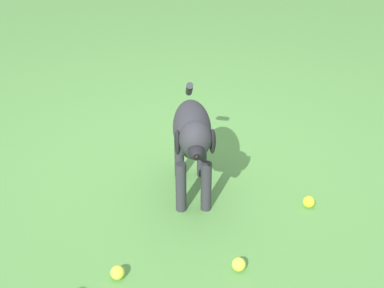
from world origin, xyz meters
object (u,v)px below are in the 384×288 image
object	(u,v)px
tennis_ball_3	(239,264)
dog	(192,134)
tennis_ball_0	(309,202)
tennis_ball_1	(118,273)

from	to	relation	value
tennis_ball_3	dog	bearing A→B (deg)	-10.80
tennis_ball_0	tennis_ball_1	bearing A→B (deg)	89.01
tennis_ball_0	tennis_ball_3	distance (m)	0.66
tennis_ball_1	tennis_ball_3	bearing A→B (deg)	-114.90
dog	tennis_ball_1	xyz separation A→B (m)	(-0.40, 0.63, -0.37)
dog	tennis_ball_0	bearing A→B (deg)	78.22
dog	tennis_ball_0	size ratio (longest dim) A/B	12.40
dog	tennis_ball_3	size ratio (longest dim) A/B	12.40
tennis_ball_0	tennis_ball_1	size ratio (longest dim) A/B	1.00
tennis_ball_0	tennis_ball_1	distance (m)	1.14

